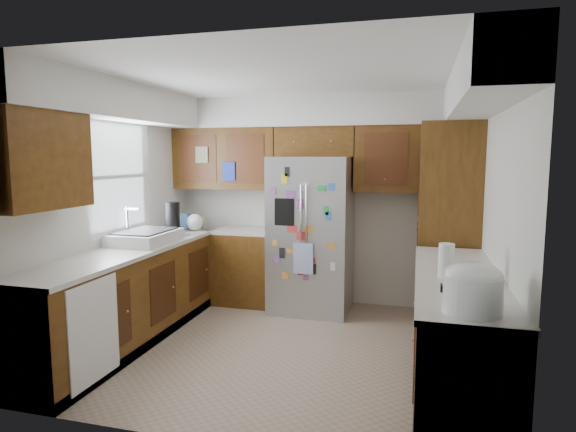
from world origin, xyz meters
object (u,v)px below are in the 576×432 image
object	(u,v)px
pantry	(447,225)
paper_towel	(446,261)
fridge	(311,235)
rice_cooker	(473,287)

from	to	relation	value
pantry	paper_towel	world-z (taller)	pantry
pantry	fridge	distance (m)	1.51
pantry	rice_cooker	distance (m)	2.53
pantry	rice_cooker	world-z (taller)	pantry
fridge	paper_towel	world-z (taller)	fridge
fridge	rice_cooker	world-z (taller)	fridge
rice_cooker	paper_towel	distance (m)	0.81
fridge	paper_towel	bearing A→B (deg)	-51.84
pantry	paper_towel	bearing A→B (deg)	-93.29
rice_cooker	fridge	bearing A→B (deg)	120.13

